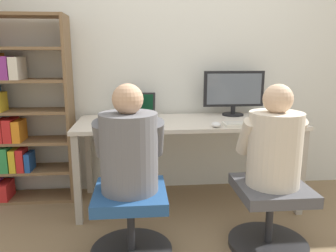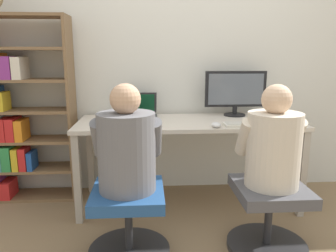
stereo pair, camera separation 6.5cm
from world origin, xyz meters
name	(u,v)px [view 2 (the right image)]	position (x,y,z in m)	size (l,w,h in m)	color
ground_plane	(192,221)	(0.00, 0.00, 0.00)	(14.00, 14.00, 0.00)	#846B4C
wall_back	(184,46)	(0.00, 0.72, 1.30)	(10.00, 0.05, 2.60)	silver
desk	(188,130)	(0.00, 0.33, 0.63)	(1.77, 0.65, 0.71)	beige
desktop_monitor	(236,93)	(0.43, 0.53, 0.91)	(0.53, 0.19, 0.39)	black
laptop	(137,112)	(-0.41, 0.49, 0.75)	(0.33, 0.29, 0.21)	#2D2D30
keyboard	(250,124)	(0.44, 0.09, 0.72)	(0.39, 0.14, 0.03)	silver
computer_mouse_by_keyboard	(216,125)	(0.17, 0.07, 0.73)	(0.07, 0.10, 0.04)	silver
office_chair_left	(269,214)	(0.43, -0.38, 0.24)	(0.51, 0.51, 0.43)	#262628
office_chair_right	(129,218)	(-0.45, -0.38, 0.24)	(0.51, 0.51, 0.43)	#262628
person_at_monitor	(273,144)	(0.43, -0.37, 0.70)	(0.40, 0.33, 0.63)	beige
person_at_laptop	(127,146)	(-0.45, -0.38, 0.70)	(0.42, 0.35, 0.64)	slate
bookshelf	(2,117)	(-1.54, 0.51, 0.72)	(0.94, 0.27, 1.54)	brown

